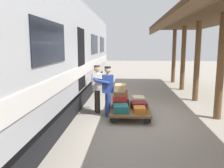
{
  "coord_description": "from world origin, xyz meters",
  "views": [
    {
      "loc": [
        0.63,
        7.68,
        2.39
      ],
      "look_at": [
        1.15,
        0.18,
        1.15
      ],
      "focal_mm": 37.52,
      "sensor_mm": 36.0,
      "label": 1
    }
  ],
  "objects_px": {
    "suitcase_maroon_trunk": "(139,105)",
    "porter_by_door": "(98,87)",
    "porter_in_overalls": "(107,89)",
    "luggage_cart": "(130,109)",
    "suitcase_red_plastic": "(120,98)",
    "suitcase_burgundy_valise": "(121,94)",
    "suitcase_tan_vintage": "(120,88)",
    "suitcase_gray_aluminum": "(122,100)",
    "suitcase_orange_carryall": "(140,110)",
    "train_car": "(37,55)",
    "suitcase_teal_softside": "(121,108)",
    "suitcase_brown_leather": "(121,93)",
    "suitcase_black_hardshell": "(121,104)",
    "suitcase_cream_canvas": "(138,100)"
  },
  "relations": [
    {
      "from": "porter_in_overalls",
      "to": "suitcase_red_plastic",
      "type": "bearing_deg",
      "value": -169.41
    },
    {
      "from": "suitcase_teal_softside",
      "to": "suitcase_tan_vintage",
      "type": "distance_m",
      "value": 0.84
    },
    {
      "from": "suitcase_cream_canvas",
      "to": "suitcase_burgundy_valise",
      "type": "height_order",
      "value": "suitcase_burgundy_valise"
    },
    {
      "from": "train_car",
      "to": "suitcase_gray_aluminum",
      "type": "xyz_separation_m",
      "value": [
        -2.83,
        -0.68,
        -1.65
      ]
    },
    {
      "from": "suitcase_red_plastic",
      "to": "suitcase_gray_aluminum",
      "type": "bearing_deg",
      "value": -93.64
    },
    {
      "from": "suitcase_cream_canvas",
      "to": "suitcase_red_plastic",
      "type": "height_order",
      "value": "suitcase_red_plastic"
    },
    {
      "from": "suitcase_black_hardshell",
      "to": "suitcase_red_plastic",
      "type": "bearing_deg",
      "value": -9.22
    },
    {
      "from": "porter_in_overalls",
      "to": "luggage_cart",
      "type": "bearing_deg",
      "value": -174.3
    },
    {
      "from": "suitcase_teal_softside",
      "to": "suitcase_maroon_trunk",
      "type": "distance_m",
      "value": 0.82
    },
    {
      "from": "suitcase_burgundy_valise",
      "to": "suitcase_orange_carryall",
      "type": "bearing_deg",
      "value": 119.68
    },
    {
      "from": "suitcase_black_hardshell",
      "to": "suitcase_maroon_trunk",
      "type": "bearing_deg",
      "value": 180.0
    },
    {
      "from": "luggage_cart",
      "to": "suitcase_brown_leather",
      "type": "relative_size",
      "value": 3.93
    },
    {
      "from": "suitcase_teal_softside",
      "to": "suitcase_black_hardshell",
      "type": "xyz_separation_m",
      "value": [
        0.0,
        -0.56,
        -0.0
      ]
    },
    {
      "from": "suitcase_red_plastic",
      "to": "porter_by_door",
      "type": "relative_size",
      "value": 0.3
    },
    {
      "from": "suitcase_teal_softside",
      "to": "suitcase_gray_aluminum",
      "type": "bearing_deg",
      "value": -90.0
    },
    {
      "from": "suitcase_tan_vintage",
      "to": "porter_in_overalls",
      "type": "distance_m",
      "value": 0.46
    },
    {
      "from": "train_car",
      "to": "luggage_cart",
      "type": "bearing_deg",
      "value": -177.76
    },
    {
      "from": "suitcase_teal_softside",
      "to": "suitcase_brown_leather",
      "type": "distance_m",
      "value": 0.71
    },
    {
      "from": "suitcase_orange_carryall",
      "to": "suitcase_burgundy_valise",
      "type": "xyz_separation_m",
      "value": [
        0.62,
        -1.09,
        0.28
      ]
    },
    {
      "from": "train_car",
      "to": "suitcase_teal_softside",
      "type": "relative_size",
      "value": 32.9
    },
    {
      "from": "suitcase_black_hardshell",
      "to": "porter_by_door",
      "type": "distance_m",
      "value": 1.07
    },
    {
      "from": "suitcase_red_plastic",
      "to": "suitcase_burgundy_valise",
      "type": "bearing_deg",
      "value": -91.08
    },
    {
      "from": "suitcase_gray_aluminum",
      "to": "suitcase_orange_carryall",
      "type": "distance_m",
      "value": 1.27
    },
    {
      "from": "train_car",
      "to": "suitcase_black_hardshell",
      "type": "distance_m",
      "value": 3.28
    },
    {
      "from": "porter_by_door",
      "to": "suitcase_black_hardshell",
      "type": "bearing_deg",
      "value": 157.74
    },
    {
      "from": "luggage_cart",
      "to": "suitcase_brown_leather",
      "type": "height_order",
      "value": "suitcase_brown_leather"
    },
    {
      "from": "suitcase_red_plastic",
      "to": "suitcase_cream_canvas",
      "type": "bearing_deg",
      "value": -138.56
    },
    {
      "from": "suitcase_tan_vintage",
      "to": "suitcase_gray_aluminum",
      "type": "bearing_deg",
      "value": -95.0
    },
    {
      "from": "porter_in_overalls",
      "to": "suitcase_teal_softside",
      "type": "bearing_deg",
      "value": 134.83
    },
    {
      "from": "suitcase_maroon_trunk",
      "to": "suitcase_brown_leather",
      "type": "height_order",
      "value": "suitcase_brown_leather"
    },
    {
      "from": "train_car",
      "to": "suitcase_gray_aluminum",
      "type": "relative_size",
      "value": 38.68
    },
    {
      "from": "suitcase_gray_aluminum",
      "to": "suitcase_tan_vintage",
      "type": "relative_size",
      "value": 0.82
    },
    {
      "from": "suitcase_maroon_trunk",
      "to": "suitcase_teal_softside",
      "type": "bearing_deg",
      "value": 43.38
    },
    {
      "from": "suitcase_gray_aluminum",
      "to": "suitcase_red_plastic",
      "type": "bearing_deg",
      "value": 86.36
    },
    {
      "from": "suitcase_red_plastic",
      "to": "suitcase_brown_leather",
      "type": "xyz_separation_m",
      "value": [
        -0.01,
        -0.03,
        0.17
      ]
    },
    {
      "from": "suitcase_red_plastic",
      "to": "porter_in_overalls",
      "type": "bearing_deg",
      "value": 10.59
    },
    {
      "from": "suitcase_red_plastic",
      "to": "suitcase_tan_vintage",
      "type": "height_order",
      "value": "suitcase_tan_vintage"
    },
    {
      "from": "suitcase_maroon_trunk",
      "to": "porter_by_door",
      "type": "distance_m",
      "value": 1.59
    },
    {
      "from": "luggage_cart",
      "to": "suitcase_tan_vintage",
      "type": "distance_m",
      "value": 0.8
    },
    {
      "from": "suitcase_maroon_trunk",
      "to": "porter_by_door",
      "type": "relative_size",
      "value": 0.3
    },
    {
      "from": "train_car",
      "to": "suitcase_tan_vintage",
      "type": "relative_size",
      "value": 31.79
    },
    {
      "from": "suitcase_black_hardshell",
      "to": "porter_by_door",
      "type": "height_order",
      "value": "porter_by_door"
    },
    {
      "from": "suitcase_orange_carryall",
      "to": "suitcase_tan_vintage",
      "type": "xyz_separation_m",
      "value": [
        0.64,
        -0.62,
        0.59
      ]
    },
    {
      "from": "suitcase_maroon_trunk",
      "to": "train_car",
      "type": "bearing_deg",
      "value": 2.04
    },
    {
      "from": "train_car",
      "to": "suitcase_red_plastic",
      "type": "relative_size",
      "value": 34.97
    },
    {
      "from": "train_car",
      "to": "luggage_cart",
      "type": "height_order",
      "value": "train_car"
    },
    {
      "from": "suitcase_burgundy_valise",
      "to": "porter_by_door",
      "type": "bearing_deg",
      "value": 11.78
    },
    {
      "from": "suitcase_burgundy_valise",
      "to": "porter_in_overalls",
      "type": "relative_size",
      "value": 0.28
    },
    {
      "from": "suitcase_red_plastic",
      "to": "porter_in_overalls",
      "type": "xyz_separation_m",
      "value": [
        0.45,
        0.08,
        0.31
      ]
    },
    {
      "from": "train_car",
      "to": "suitcase_maroon_trunk",
      "type": "bearing_deg",
      "value": -177.96
    }
  ]
}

